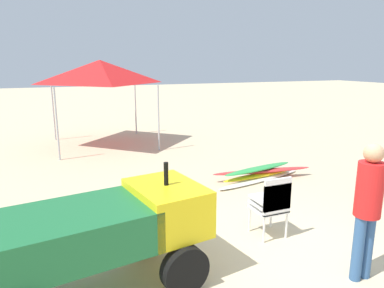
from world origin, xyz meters
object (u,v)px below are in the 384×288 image
object	(u,v)px
stacked_plastic_chairs	(272,202)
lifeguard_near_center	(368,203)
surfboard_pile	(260,174)
popup_canopy	(100,72)
utility_cart	(107,230)

from	to	relation	value
stacked_plastic_chairs	lifeguard_near_center	xyz separation A→B (m)	(0.42, -1.38, 0.43)
stacked_plastic_chairs	lifeguard_near_center	world-z (taller)	lifeguard_near_center
surfboard_pile	popup_canopy	distance (m)	6.35
popup_canopy	lifeguard_near_center	bearing A→B (deg)	-78.74
stacked_plastic_chairs	lifeguard_near_center	size ratio (longest dim) A/B	0.57
stacked_plastic_chairs	popup_canopy	size ratio (longest dim) A/B	0.34
utility_cart	lifeguard_near_center	xyz separation A→B (m)	(3.03, -1.02, 0.25)
utility_cart	popup_canopy	world-z (taller)	popup_canopy
utility_cart	stacked_plastic_chairs	xyz separation A→B (m)	(2.61, 0.36, -0.18)
surfboard_pile	lifeguard_near_center	world-z (taller)	lifeguard_near_center
utility_cart	surfboard_pile	size ratio (longest dim) A/B	1.03
utility_cart	popup_canopy	xyz separation A→B (m)	(1.22, 8.08, 1.65)
utility_cart	surfboard_pile	world-z (taller)	utility_cart
surfboard_pile	popup_canopy	xyz separation A→B (m)	(-2.81, 5.22, 2.28)
utility_cart	stacked_plastic_chairs	distance (m)	2.64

